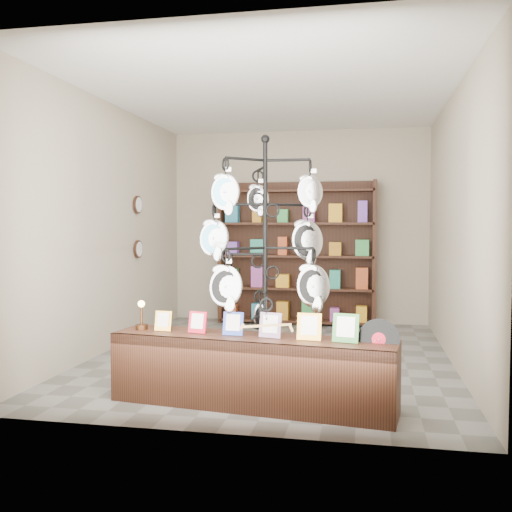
# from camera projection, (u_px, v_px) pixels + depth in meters

# --- Properties ---
(ground) EXTENTS (5.00, 5.00, 0.00)m
(ground) POSITION_uv_depth(u_px,v_px,m) (272.00, 356.00, 6.61)
(ground) COLOR slate
(ground) RESTS_ON ground
(room_envelope) EXTENTS (5.00, 5.00, 5.00)m
(room_envelope) POSITION_uv_depth(u_px,v_px,m) (272.00, 196.00, 6.51)
(room_envelope) COLOR #A9A188
(room_envelope) RESTS_ON ground
(display_tree) EXTENTS (1.24, 1.24, 2.29)m
(display_tree) POSITION_uv_depth(u_px,v_px,m) (265.00, 248.00, 4.87)
(display_tree) COLOR black
(display_tree) RESTS_ON ground
(front_shelf) EXTENTS (2.45, 0.79, 0.85)m
(front_shelf) POSITION_uv_depth(u_px,v_px,m) (252.00, 371.00, 4.77)
(front_shelf) COLOR black
(front_shelf) RESTS_ON ground
(back_shelving) EXTENTS (2.42, 0.36, 2.20)m
(back_shelving) POSITION_uv_depth(u_px,v_px,m) (296.00, 257.00, 8.80)
(back_shelving) COLOR black
(back_shelving) RESTS_ON ground
(wall_clocks) EXTENTS (0.03, 0.24, 0.84)m
(wall_clocks) POSITION_uv_depth(u_px,v_px,m) (138.00, 227.00, 7.69)
(wall_clocks) COLOR black
(wall_clocks) RESTS_ON ground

